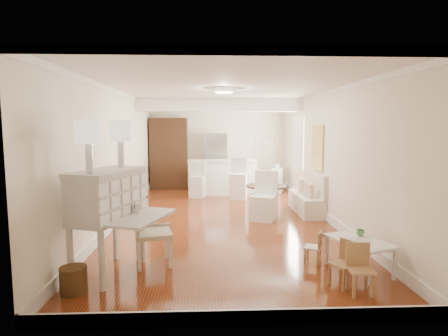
{
  "coord_description": "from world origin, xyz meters",
  "views": [
    {
      "loc": [
        -0.33,
        -8.1,
        2.04
      ],
      "look_at": [
        0.03,
        0.3,
        1.1
      ],
      "focal_mm": 30.0,
      "sensor_mm": 36.0,
      "label": 1
    }
  ],
  "objects": [
    {
      "name": "room",
      "position": [
        0.04,
        0.32,
        1.98
      ],
      "size": [
        9.0,
        9.04,
        2.82
      ],
      "color": "brown",
      "rests_on": "ground"
    },
    {
      "name": "secretary_bureau",
      "position": [
        -1.7,
        -3.02,
        0.73
      ],
      "size": [
        1.46,
        1.47,
        1.46
      ],
      "primitive_type": "cube",
      "rotation": [
        0.0,
        0.0,
        -0.33
      ],
      "color": "beige",
      "rests_on": "ground"
    },
    {
      "name": "gustavian_armchair",
      "position": [
        -1.14,
        -2.7,
        0.49
      ],
      "size": [
        0.67,
        0.67,
        0.98
      ],
      "primitive_type": "cube",
      "rotation": [
        0.0,
        0.0,
        1.8
      ],
      "color": "silver",
      "rests_on": "ground"
    },
    {
      "name": "wicker_basket",
      "position": [
        -1.99,
        -3.61,
        0.16
      ],
      "size": [
        0.4,
        0.4,
        0.33
      ],
      "primitive_type": "cylinder",
      "rotation": [
        0.0,
        0.0,
        -0.26
      ],
      "color": "#513519",
      "rests_on": "ground"
    },
    {
      "name": "kids_table",
      "position": [
        1.78,
        -3.11,
        0.23
      ],
      "size": [
        0.83,
        1.05,
        0.46
      ],
      "primitive_type": "cube",
      "rotation": [
        0.0,
        0.0,
        0.35
      ],
      "color": "silver",
      "rests_on": "ground"
    },
    {
      "name": "kids_chair_a",
      "position": [
        1.39,
        -3.56,
        0.3
      ],
      "size": [
        0.39,
        0.39,
        0.59
      ],
      "primitive_type": "cube",
      "rotation": [
        0.0,
        0.0,
        -1.02
      ],
      "color": "#A07749",
      "rests_on": "ground"
    },
    {
      "name": "kids_chair_b",
      "position": [
        1.23,
        -2.75,
        0.25
      ],
      "size": [
        0.32,
        0.32,
        0.5
      ],
      "primitive_type": "cube",
      "rotation": [
        0.0,
        0.0,
        -2.05
      ],
      "color": "#A7784C",
      "rests_on": "ground"
    },
    {
      "name": "kids_chair_c",
      "position": [
        1.53,
        -3.79,
        0.31
      ],
      "size": [
        0.31,
        0.31,
        0.62
      ],
      "primitive_type": "cube",
      "rotation": [
        0.0,
        0.0,
        -0.03
      ],
      "color": "#AF7D4F",
      "rests_on": "ground"
    },
    {
      "name": "banquette",
      "position": [
        1.99,
        0.5,
        0.49
      ],
      "size": [
        0.52,
        1.6,
        0.98
      ],
      "primitive_type": "cube",
      "color": "silver",
      "rests_on": "ground"
    },
    {
      "name": "dining_table",
      "position": [
        1.05,
        0.57,
        0.33
      ],
      "size": [
        1.06,
        1.06,
        0.65
      ],
      "primitive_type": "cylinder",
      "rotation": [
        0.0,
        0.0,
        -0.11
      ],
      "color": "#3F2214",
      "rests_on": "ground"
    },
    {
      "name": "slip_chair_near",
      "position": [
        0.88,
        -0.12,
        0.53
      ],
      "size": [
        0.67,
        0.68,
        1.07
      ],
      "primitive_type": "cube",
      "rotation": [
        0.0,
        0.0,
        -0.41
      ],
      "color": "white",
      "rests_on": "ground"
    },
    {
      "name": "slip_chair_far",
      "position": [
        0.99,
        0.49,
        0.45
      ],
      "size": [
        0.6,
        0.61,
        0.91
      ],
      "primitive_type": "cube",
      "rotation": [
        0.0,
        0.0,
        -2.6
      ],
      "color": "white",
      "rests_on": "ground"
    },
    {
      "name": "breakfast_counter",
      "position": [
        0.1,
        3.1,
        0.52
      ],
      "size": [
        2.05,
        0.65,
        1.03
      ],
      "primitive_type": "cube",
      "color": "white",
      "rests_on": "ground"
    },
    {
      "name": "bar_stool_left",
      "position": [
        -0.64,
        2.56,
        0.49
      ],
      "size": [
        0.49,
        0.49,
        0.97
      ],
      "primitive_type": "cube",
      "rotation": [
        0.0,
        0.0,
        -0.3
      ],
      "color": "silver",
      "rests_on": "ground"
    },
    {
      "name": "bar_stool_right",
      "position": [
        0.52,
        2.24,
        0.58
      ],
      "size": [
        0.55,
        0.55,
        1.16
      ],
      "primitive_type": "cube",
      "rotation": [
        0.0,
        0.0,
        -0.2
      ],
      "color": "white",
      "rests_on": "ground"
    },
    {
      "name": "pantry_cabinet",
      "position": [
        -1.6,
        4.18,
        1.15
      ],
      "size": [
        1.2,
        0.6,
        2.3
      ],
      "primitive_type": "cube",
      "color": "#381E11",
      "rests_on": "ground"
    },
    {
      "name": "fridge",
      "position": [
        0.3,
        4.15,
        0.9
      ],
      "size": [
        0.75,
        0.65,
        1.8
      ],
      "primitive_type": "imported",
      "color": "silver",
      "rests_on": "ground"
    },
    {
      "name": "sideboard",
      "position": [
        1.87,
        3.47,
        0.37
      ],
      "size": [
        0.57,
        0.83,
        0.73
      ],
      "primitive_type": "cube",
      "rotation": [
        0.0,
        0.0,
        -0.32
      ],
      "color": "beige",
      "rests_on": "ground"
    },
    {
      "name": "pencil_cup",
      "position": [
        1.88,
        -2.91,
        0.5
      ],
      "size": [
        0.14,
        0.14,
        0.09
      ],
      "primitive_type": "imported",
      "rotation": [
        0.0,
        0.0,
        -0.25
      ],
      "color": "#5C9E5D",
      "rests_on": "kids_table"
    },
    {
      "name": "branch_vase",
      "position": [
        1.84,
        3.44,
        0.81
      ],
      "size": [
        0.16,
        0.16,
        0.16
      ],
      "primitive_type": "imported",
      "rotation": [
        0.0,
        0.0,
        -0.0
      ],
      "color": "silver",
      "rests_on": "sideboard"
    }
  ]
}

